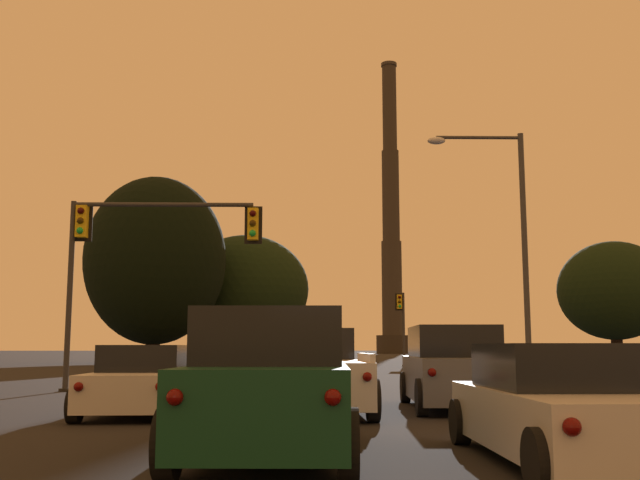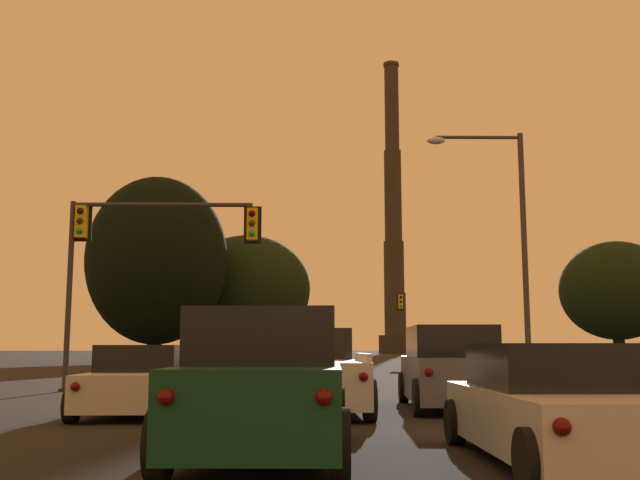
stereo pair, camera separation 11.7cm
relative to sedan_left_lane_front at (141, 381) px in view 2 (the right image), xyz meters
name	(u,v)px [view 2 (the right image)]	position (x,y,z in m)	size (l,w,h in m)	color
sedan_left_lane_front	(141,381)	(0.00, 0.00, 0.00)	(2.13, 4.76, 1.43)	silver
sedan_right_lane_second	(556,407)	(6.52, -6.92, 0.00)	(2.00, 4.71, 1.43)	silver
pickup_truck_center_lane_front	(313,374)	(3.62, 0.59, 0.14)	(2.33, 5.55, 1.82)	silver
suv_center_lane_second	(267,384)	(2.99, -6.09, 0.23)	(2.24, 4.96, 1.86)	#0F3823
suv_right_lane_front	(451,369)	(6.78, 1.13, 0.23)	(2.30, 4.98, 1.86)	#4C4F54
traffic_light_far_right	(403,318)	(10.37, 38.64, 2.85)	(0.78, 0.50, 5.34)	#2D2D30
traffic_light_overhead_left	(135,244)	(-2.11, 8.00, 4.02)	(6.33, 0.50, 6.09)	#2D2D30
street_lamp	(509,229)	(10.48, 9.54, 4.78)	(3.42, 0.36, 8.89)	#38383A
smokestack	(394,236)	(21.90, 145.37, 24.73)	(7.01, 7.01, 64.98)	#2B2722
treeline_center_left	(247,289)	(-2.53, 56.65, 6.29)	(12.29, 11.06, 12.24)	black
treeline_right_mid	(616,290)	(33.30, 55.98, 6.16)	(10.81, 9.73, 11.64)	black
treeline_center_right	(157,260)	(-9.78, 48.89, 8.23)	(12.25, 11.03, 16.25)	black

